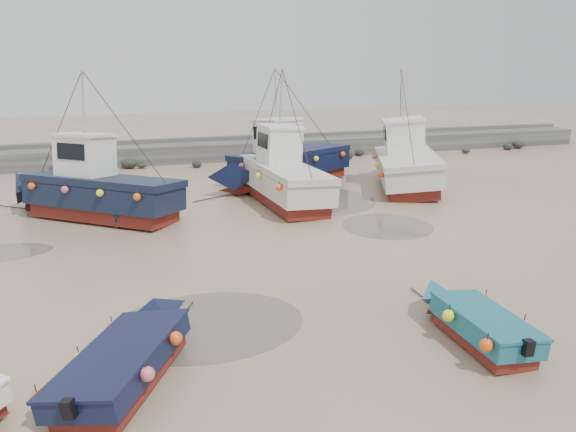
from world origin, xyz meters
name	(u,v)px	position (x,y,z in m)	size (l,w,h in m)	color
ground	(316,271)	(0.00, 0.00, 0.00)	(120.00, 120.00, 0.00)	tan
seawall	(205,151)	(0.05, 21.99, 0.63)	(60.00, 4.92, 1.50)	slate
puddle_a	(206,324)	(-4.08, -2.79, 0.00)	(5.18, 5.18, 0.01)	#61584D
puddle_b	(387,226)	(4.62, 3.94, 0.00)	(3.78, 3.78, 0.01)	#61584D
puddle_d	(317,200)	(3.39, 9.01, 0.00)	(5.66, 5.66, 0.01)	#61584D
dinghy_1	(132,353)	(-5.97, -4.75, 0.55)	(3.61, 5.75, 1.43)	maroon
dinghy_2	(475,318)	(2.08, -5.54, 0.57)	(1.91, 5.16, 1.43)	maroon
cabin_boat_0	(90,188)	(-7.07, 8.87, 1.34)	(8.51, 7.22, 6.22)	maroon
cabin_boat_1	(279,174)	(1.55, 9.40, 1.34)	(3.16, 10.23, 6.22)	maroon
cabin_boat_2	(284,161)	(2.88, 12.94, 1.33)	(9.78, 6.03, 6.22)	maroon
cabin_boat_3	(408,162)	(9.16, 10.51, 1.34)	(5.73, 9.79, 6.22)	maroon
person	(120,228)	(-6.00, 6.96, 0.00)	(0.62, 0.41, 1.71)	#151F33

